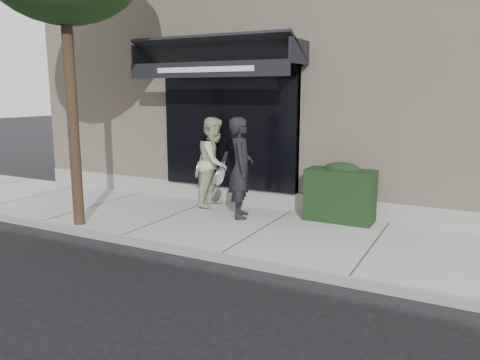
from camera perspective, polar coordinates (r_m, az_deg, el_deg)
The scene contains 7 objects.
ground at distance 8.63m, azimuth 2.65°, elevation -6.71°, with size 80.00×80.00×0.00m, color black.
sidewalk at distance 8.61m, azimuth 2.66°, elevation -6.33°, with size 20.00×3.00×0.12m, color #9C9C97.
curb at distance 7.30m, azimuth -2.53°, elevation -9.41°, with size 20.00×0.10×0.14m, color gray.
building_facade at distance 12.91m, azimuth 12.18°, elevation 11.15°, with size 14.30×8.04×5.64m.
hedge at distance 9.24m, azimuth 12.18°, elevation -1.55°, with size 1.30×0.70×1.14m.
pedestrian_front at distance 9.17m, azimuth 0.10°, elevation 1.48°, with size 0.82×0.95×1.99m.
pedestrian_back at distance 10.13m, azimuth -3.13°, elevation 2.20°, with size 0.77×0.97×1.93m.
Camera 1 is at (3.44, -7.48, 2.57)m, focal length 35.00 mm.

